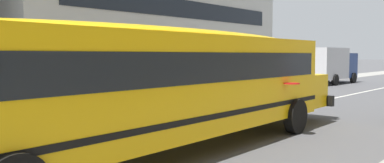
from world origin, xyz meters
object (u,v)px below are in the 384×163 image
school_bus (171,79)px  parked_car_white_end_of_row (271,78)px  box_truck (329,64)px  parked_car_dark_blue_by_lamppost (196,84)px

school_bus → parked_car_white_end_of_row: size_ratio=3.33×
parked_car_white_end_of_row → box_truck: 8.91m
parked_car_dark_blue_by_lamppost → box_truck: (16.16, -0.11, 0.70)m
parked_car_white_end_of_row → box_truck: (8.88, -0.13, 0.70)m
school_bus → parked_car_white_end_of_row: 16.83m
school_bus → parked_car_white_end_of_row: bearing=20.9°
school_bus → parked_car_dark_blue_by_lamppost: bearing=35.9°
parked_car_dark_blue_by_lamppost → box_truck: size_ratio=0.65×
parked_car_white_end_of_row → parked_car_dark_blue_by_lamppost: 7.28m
parked_car_dark_blue_by_lamppost → box_truck: bearing=-3.3°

